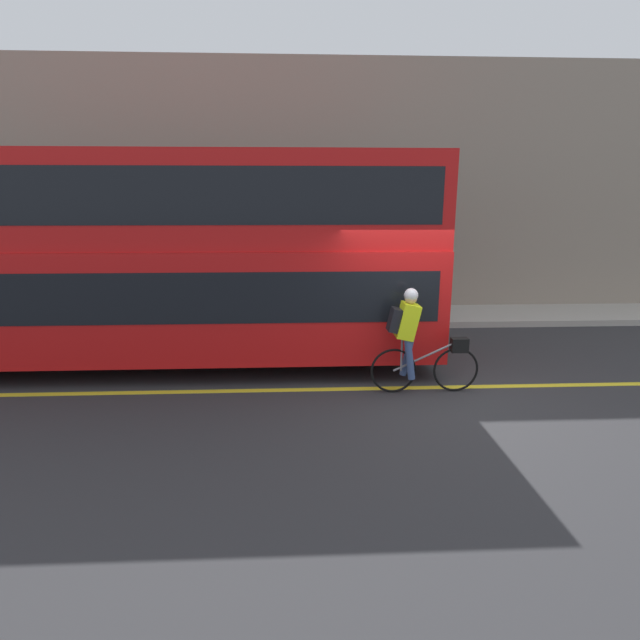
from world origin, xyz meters
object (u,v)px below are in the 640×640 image
cyclist_on_bike (415,338)px  street_sign_post (156,259)px  trash_bin (405,297)px  bus (149,251)px

cyclist_on_bike → street_sign_post: (-5.15, 4.74, 0.68)m
trash_bin → bus: bearing=-149.6°
bus → cyclist_on_bike: (4.40, -1.64, -1.17)m
bus → trash_bin: (5.29, 3.11, -1.49)m
bus → cyclist_on_bike: bus is taller
bus → trash_bin: 6.31m
trash_bin → street_sign_post: bearing=-179.9°
cyclist_on_bike → street_sign_post: size_ratio=0.67×
cyclist_on_bike → street_sign_post: bearing=137.4°
bus → trash_bin: bus is taller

